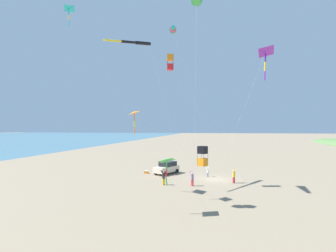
{
  "coord_description": "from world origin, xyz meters",
  "views": [
    {
      "loc": [
        -0.27,
        35.53,
        7.1
      ],
      "look_at": [
        4.72,
        10.06,
        7.27
      ],
      "focal_mm": 27.04,
      "sensor_mm": 36.0,
      "label": 1
    }
  ],
  "objects_px": {
    "kite_box_blue_topmost": "(170,62)",
    "kite_delta_long_streamer_right": "(265,52)",
    "cooler_box": "(146,172)",
    "person_adult_flyer": "(164,177)",
    "kite_box_magenta_far_left": "(203,156)",
    "kite_delta_red_high_left": "(69,9)",
    "person_child_green_jacket": "(234,175)",
    "kite_delta_checkered_midright": "(166,161)",
    "kite_delta_small_distant": "(134,113)",
    "kite_windsock_long_streamer_left": "(136,43)",
    "person_child_grey_jacket": "(208,172)",
    "kite_windsock_purple_drifting": "(173,29)",
    "person_bystander_far": "(192,178)",
    "parked_car": "(167,168)"
  },
  "relations": [
    {
      "from": "kite_delta_small_distant",
      "to": "kite_windsock_long_streamer_left",
      "type": "xyz_separation_m",
      "value": [
        1.11,
        -3.83,
        9.16
      ]
    },
    {
      "from": "kite_box_magenta_far_left",
      "to": "person_child_grey_jacket",
      "type": "bearing_deg",
      "value": -89.8
    },
    {
      "from": "person_adult_flyer",
      "to": "kite_windsock_purple_drifting",
      "type": "bearing_deg",
      "value": 130.66
    },
    {
      "from": "kite_delta_red_high_left",
      "to": "kite_windsock_purple_drifting",
      "type": "bearing_deg",
      "value": -145.83
    },
    {
      "from": "kite_delta_small_distant",
      "to": "parked_car",
      "type": "bearing_deg",
      "value": -96.54
    },
    {
      "from": "person_child_grey_jacket",
      "to": "kite_delta_checkered_midright",
      "type": "height_order",
      "value": "kite_delta_checkered_midright"
    },
    {
      "from": "cooler_box",
      "to": "kite_box_magenta_far_left",
      "type": "distance_m",
      "value": 18.25
    },
    {
      "from": "person_adult_flyer",
      "to": "kite_box_magenta_far_left",
      "type": "distance_m",
      "value": 10.02
    },
    {
      "from": "parked_car",
      "to": "person_adult_flyer",
      "type": "relative_size",
      "value": 2.56
    },
    {
      "from": "person_child_grey_jacket",
      "to": "kite_delta_long_streamer_right",
      "type": "xyz_separation_m",
      "value": [
        -6.34,
        8.69,
        14.36
      ]
    },
    {
      "from": "cooler_box",
      "to": "person_adult_flyer",
      "type": "relative_size",
      "value": 0.34
    },
    {
      "from": "person_child_green_jacket",
      "to": "person_bystander_far",
      "type": "distance_m",
      "value": 5.72
    },
    {
      "from": "person_adult_flyer",
      "to": "person_child_green_jacket",
      "type": "distance_m",
      "value": 9.06
    },
    {
      "from": "person_child_grey_jacket",
      "to": "kite_windsock_purple_drifting",
      "type": "xyz_separation_m",
      "value": [
        3.71,
        7.95,
        17.86
      ]
    },
    {
      "from": "person_adult_flyer",
      "to": "kite_windsock_long_streamer_left",
      "type": "xyz_separation_m",
      "value": [
        3.53,
        0.2,
        16.86
      ]
    },
    {
      "from": "kite_delta_long_streamer_right",
      "to": "kite_windsock_purple_drifting",
      "type": "distance_m",
      "value": 10.67
    },
    {
      "from": "kite_windsock_long_streamer_left",
      "to": "kite_delta_long_streamer_right",
      "type": "bearing_deg",
      "value": 171.38
    },
    {
      "from": "person_child_grey_jacket",
      "to": "kite_box_blue_topmost",
      "type": "height_order",
      "value": "kite_box_blue_topmost"
    },
    {
      "from": "person_child_grey_jacket",
      "to": "cooler_box",
      "type": "bearing_deg",
      "value": -5.84
    },
    {
      "from": "kite_windsock_long_streamer_left",
      "to": "kite_windsock_purple_drifting",
      "type": "relative_size",
      "value": 0.96
    },
    {
      "from": "person_child_green_jacket",
      "to": "person_child_grey_jacket",
      "type": "bearing_deg",
      "value": -45.16
    },
    {
      "from": "cooler_box",
      "to": "kite_delta_checkered_midright",
      "type": "distance_m",
      "value": 19.11
    },
    {
      "from": "kite_delta_small_distant",
      "to": "cooler_box",
      "type": "bearing_deg",
      "value": -80.54
    },
    {
      "from": "person_adult_flyer",
      "to": "person_bystander_far",
      "type": "distance_m",
      "value": 3.55
    },
    {
      "from": "kite_windsock_long_streamer_left",
      "to": "cooler_box",
      "type": "bearing_deg",
      "value": -84.17
    },
    {
      "from": "kite_delta_checkered_midright",
      "to": "kite_windsock_purple_drifting",
      "type": "xyz_separation_m",
      "value": [
        0.94,
        -8.48,
        14.23
      ]
    },
    {
      "from": "kite_windsock_purple_drifting",
      "to": "kite_delta_small_distant",
      "type": "bearing_deg",
      "value": 30.25
    },
    {
      "from": "kite_windsock_purple_drifting",
      "to": "person_child_green_jacket",
      "type": "bearing_deg",
      "value": -147.67
    },
    {
      "from": "kite_delta_checkered_midright",
      "to": "kite_delta_red_high_left",
      "type": "relative_size",
      "value": 0.59
    },
    {
      "from": "person_adult_flyer",
      "to": "kite_delta_checkered_midright",
      "type": "distance_m",
      "value": 11.03
    },
    {
      "from": "kite_delta_checkered_midright",
      "to": "kite_box_blue_topmost",
      "type": "distance_m",
      "value": 14.39
    },
    {
      "from": "person_child_green_jacket",
      "to": "kite_windsock_long_streamer_left",
      "type": "bearing_deg",
      "value": 13.72
    },
    {
      "from": "person_child_grey_jacket",
      "to": "kite_box_magenta_far_left",
      "type": "xyz_separation_m",
      "value": [
        -0.05,
        13.97,
        3.81
      ]
    },
    {
      "from": "kite_delta_red_high_left",
      "to": "kite_delta_small_distant",
      "type": "distance_m",
      "value": 12.17
    },
    {
      "from": "person_child_grey_jacket",
      "to": "person_bystander_far",
      "type": "distance_m",
      "value": 6.3
    },
    {
      "from": "kite_delta_red_high_left",
      "to": "kite_windsock_long_streamer_left",
      "type": "relative_size",
      "value": 1.03
    },
    {
      "from": "cooler_box",
      "to": "kite_delta_small_distant",
      "type": "bearing_deg",
      "value": 99.46
    },
    {
      "from": "kite_box_blue_topmost",
      "to": "kite_delta_long_streamer_right",
      "type": "bearing_deg",
      "value": 170.15
    },
    {
      "from": "person_child_grey_jacket",
      "to": "kite_delta_small_distant",
      "type": "height_order",
      "value": "kite_delta_small_distant"
    },
    {
      "from": "person_adult_flyer",
      "to": "kite_delta_red_high_left",
      "type": "height_order",
      "value": "kite_delta_red_high_left"
    },
    {
      "from": "cooler_box",
      "to": "person_adult_flyer",
      "type": "xyz_separation_m",
      "value": [
        -4.29,
        7.18,
        0.78
      ]
    },
    {
      "from": "cooler_box",
      "to": "person_adult_flyer",
      "type": "height_order",
      "value": "person_adult_flyer"
    },
    {
      "from": "person_child_green_jacket",
      "to": "kite_windsock_long_streamer_left",
      "type": "height_order",
      "value": "kite_windsock_long_streamer_left"
    },
    {
      "from": "person_bystander_far",
      "to": "kite_delta_red_high_left",
      "type": "relative_size",
      "value": 0.09
    },
    {
      "from": "person_child_green_jacket",
      "to": "kite_delta_checkered_midright",
      "type": "bearing_deg",
      "value": 64.53
    },
    {
      "from": "kite_box_magenta_far_left",
      "to": "kite_delta_small_distant",
      "type": "bearing_deg",
      "value": -25.91
    },
    {
      "from": "kite_windsock_long_streamer_left",
      "to": "person_child_green_jacket",
      "type": "bearing_deg",
      "value": -166.28
    },
    {
      "from": "kite_box_magenta_far_left",
      "to": "person_adult_flyer",
      "type": "bearing_deg",
      "value": -55.87
    },
    {
      "from": "person_child_green_jacket",
      "to": "parked_car",
      "type": "bearing_deg",
      "value": -26.06
    },
    {
      "from": "kite_box_magenta_far_left",
      "to": "kite_delta_red_high_left",
      "type": "bearing_deg",
      "value": 1.36
    }
  ]
}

